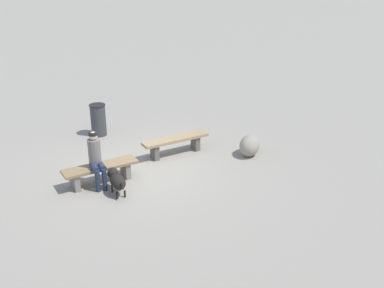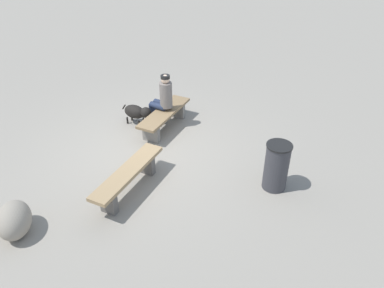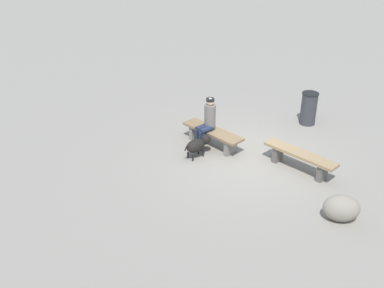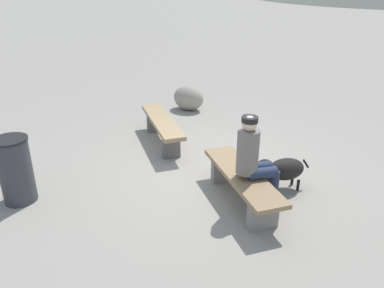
% 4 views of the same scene
% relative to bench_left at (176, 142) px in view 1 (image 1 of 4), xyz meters
% --- Properties ---
extents(ground, '(210.00, 210.00, 0.06)m').
position_rel_bench_left_xyz_m(ground, '(1.32, 0.21, -0.38)').
color(ground, gray).
extents(bench_left, '(1.89, 0.72, 0.48)m').
position_rel_bench_left_xyz_m(bench_left, '(0.00, 0.00, 0.00)').
color(bench_left, '#605B56').
rests_on(bench_left, ground).
extents(bench_right, '(1.82, 0.79, 0.45)m').
position_rel_bench_left_xyz_m(bench_right, '(2.35, 0.09, -0.03)').
color(bench_right, gray).
rests_on(bench_right, ground).
extents(seated_person, '(0.40, 0.59, 1.31)m').
position_rel_bench_left_xyz_m(seated_person, '(2.48, 0.16, 0.39)').
color(seated_person, slate).
rests_on(seated_person, ground).
extents(dog, '(0.45, 0.82, 0.52)m').
position_rel_bench_left_xyz_m(dog, '(2.36, 0.78, -0.01)').
color(dog, black).
rests_on(dog, ground).
extents(trash_bin, '(0.47, 0.47, 0.94)m').
position_rel_bench_left_xyz_m(trash_bin, '(0.80, -2.57, 0.12)').
color(trash_bin, '#38383D').
rests_on(trash_bin, ground).
extents(boulder, '(0.89, 0.80, 0.56)m').
position_rel_bench_left_xyz_m(boulder, '(-1.44, 1.35, -0.07)').
color(boulder, gray).
rests_on(boulder, ground).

